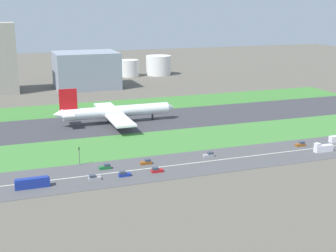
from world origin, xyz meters
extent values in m
plane|color=#5B564C|center=(0.00, 0.00, 0.00)|extent=(800.00, 800.00, 0.00)
cube|color=#38383D|center=(0.00, 0.00, 0.05)|extent=(280.00, 46.00, 0.10)
cube|color=#3D7A33|center=(0.00, 41.00, 0.05)|extent=(280.00, 36.00, 0.10)
cube|color=#427F38|center=(0.00, -41.00, 0.05)|extent=(280.00, 36.00, 0.10)
cube|color=#4C4C4F|center=(0.00, -73.00, 0.05)|extent=(280.00, 28.00, 0.10)
cube|color=silver|center=(0.00, -73.00, 0.11)|extent=(266.00, 0.50, 0.01)
cylinder|color=white|center=(-25.74, 0.00, 6.30)|extent=(56.00, 6.00, 6.00)
cone|color=white|center=(4.26, 0.00, 6.30)|extent=(4.00, 5.70, 5.70)
cone|color=white|center=(-56.24, 0.00, 7.10)|extent=(5.00, 5.40, 5.40)
cube|color=red|center=(-50.74, 0.00, 14.30)|extent=(9.00, 0.80, 11.00)
cube|color=white|center=(-51.74, 0.00, 7.30)|extent=(6.00, 16.00, 0.60)
cube|color=white|center=(-27.74, 15.00, 5.10)|extent=(10.00, 26.00, 1.00)
cylinder|color=gray|center=(-26.74, 9.00, 2.90)|extent=(5.00, 3.20, 3.20)
cube|color=white|center=(-27.74, -15.00, 5.10)|extent=(10.00, 26.00, 1.00)
cylinder|color=gray|center=(-26.74, -9.00, 2.90)|extent=(5.00, 3.20, 3.20)
cylinder|color=black|center=(-6.14, 0.00, 1.70)|extent=(1.00, 1.00, 3.20)
cylinder|color=black|center=(-29.74, 3.50, 1.70)|extent=(1.00, 1.00, 3.20)
cylinder|color=black|center=(-29.74, -3.50, 1.70)|extent=(1.00, 1.00, 3.20)
cube|color=brown|center=(40.54, -68.00, 0.65)|extent=(4.40, 1.80, 1.10)
cube|color=#333D4C|center=(41.34, -68.00, 1.65)|extent=(2.20, 1.66, 0.90)
cube|color=navy|center=(-41.98, -78.00, 0.65)|extent=(4.40, 1.80, 1.10)
cube|color=#333D4C|center=(-42.78, -78.00, 1.65)|extent=(2.20, 1.66, 0.90)
cube|color=#99999E|center=(-3.92, -68.00, 0.65)|extent=(4.40, 1.80, 1.10)
cube|color=#333D4C|center=(-3.12, -68.00, 1.65)|extent=(2.20, 1.66, 0.90)
cube|color=brown|center=(-30.88, -68.00, 0.65)|extent=(4.40, 1.80, 1.10)
cube|color=#333D4C|center=(-30.08, -68.00, 1.65)|extent=(2.20, 1.66, 0.90)
cube|color=#19662D|center=(-47.09, -68.00, 0.65)|extent=(4.40, 1.80, 1.10)
cube|color=#333D4C|center=(-46.29, -68.00, 1.65)|extent=(2.20, 1.66, 0.90)
cube|color=silver|center=(45.09, -78.00, 1.50)|extent=(8.40, 2.50, 2.80)
cube|color=silver|center=(41.89, -78.00, 3.50)|extent=(2.00, 2.30, 1.20)
cube|color=navy|center=(-74.31, -78.00, 1.60)|extent=(11.60, 2.50, 3.00)
cube|color=navy|center=(-74.41, -78.00, 3.35)|extent=(10.80, 2.30, 0.50)
cube|color=#99999E|center=(-52.94, -78.00, 0.65)|extent=(4.40, 1.80, 1.10)
cube|color=#333D4C|center=(-53.74, -78.00, 1.65)|extent=(2.20, 1.66, 0.90)
cube|color=#B2191E|center=(-29.48, -78.00, 0.65)|extent=(4.40, 1.80, 1.10)
cube|color=#333D4C|center=(-30.28, -78.00, 1.65)|extent=(2.20, 1.66, 0.90)
cylinder|color=#4C4C51|center=(-55.34, -60.00, 3.10)|extent=(0.24, 0.24, 6.00)
cube|color=black|center=(-55.34, -60.00, 6.70)|extent=(0.36, 0.36, 1.20)
sphere|color=#19D826|center=(-55.34, -60.20, 7.00)|extent=(0.24, 0.24, 0.24)
cube|color=gray|center=(-21.53, 114.00, 13.43)|extent=(46.07, 37.50, 26.85)
cylinder|color=silver|center=(23.89, 159.00, 7.20)|extent=(16.43, 16.43, 14.39)
cylinder|color=silver|center=(50.84, 159.00, 8.55)|extent=(22.12, 22.12, 17.11)
camera|label=1|loc=(-80.54, -232.21, 60.37)|focal=49.45mm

